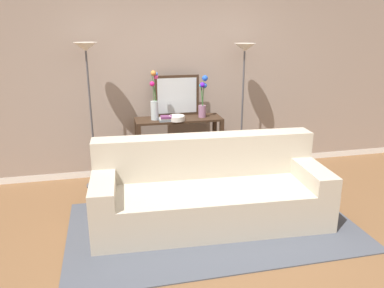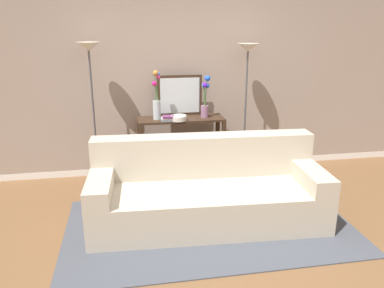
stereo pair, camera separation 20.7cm
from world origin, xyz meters
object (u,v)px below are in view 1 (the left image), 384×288
console_table (179,138)px  vase_tall_flowers (154,102)px  wall_mirror (177,96)px  floor_lamp_left (88,76)px  book_stack (166,119)px  couch (209,193)px  book_row_under_console (158,176)px  floor_lamp_right (244,73)px  fruit_bowl (177,118)px  vase_short_flowers (203,100)px

console_table → vase_tall_flowers: size_ratio=1.79×
wall_mirror → console_table: bearing=-94.4°
floor_lamp_left → vase_tall_flowers: floor_lamp_left is taller
console_table → book_stack: size_ratio=6.42×
couch → floor_lamp_left: (-1.20, 1.19, 1.13)m
console_table → vase_tall_flowers: vase_tall_flowers is taller
couch → vase_tall_flowers: vase_tall_flowers is taller
wall_mirror → book_row_under_console: wall_mirror is taller
floor_lamp_left → wall_mirror: size_ratio=3.07×
floor_lamp_right → book_row_under_console: floor_lamp_right is taller
floor_lamp_right → couch: bearing=-123.4°
floor_lamp_left → fruit_bowl: (1.06, -0.11, -0.55)m
vase_tall_flowers → book_stack: vase_tall_flowers is taller
wall_mirror → vase_tall_flowers: 0.38m
vase_short_flowers → book_row_under_console: size_ratio=1.66×
vase_tall_flowers → book_stack: 0.26m
fruit_bowl → floor_lamp_right: bearing=6.9°
couch → wall_mirror: size_ratio=4.14×
floor_lamp_right → wall_mirror: 0.93m
console_table → book_stack: (-0.19, -0.11, 0.30)m
console_table → floor_lamp_left: size_ratio=0.62×
floor_lamp_left → floor_lamp_right: size_ratio=1.02×
floor_lamp_left → vase_tall_flowers: size_ratio=2.89×
wall_mirror → book_stack: 0.42m
book_stack → console_table: bearing=31.7°
console_table → book_row_under_console: (-0.30, -0.00, -0.53)m
couch → console_table: size_ratio=2.17×
book_stack → book_row_under_console: 0.85m
floor_lamp_right → vase_tall_flowers: floor_lamp_right is taller
floor_lamp_left → book_stack: bearing=-6.4°
wall_mirror → vase_tall_flowers: vase_tall_flowers is taller
floor_lamp_left → vase_short_flowers: size_ratio=3.33×
book_row_under_console → wall_mirror: bearing=27.3°
vase_short_flowers → book_row_under_console: (-0.62, 0.01, -1.03)m
floor_lamp_left → book_row_under_console: 1.60m
book_stack → vase_tall_flowers: bearing=144.4°
wall_mirror → book_row_under_console: 1.13m
couch → vase_tall_flowers: bearing=109.2°
console_table → floor_lamp_right: floor_lamp_right is taller
couch → floor_lamp_right: bearing=56.6°
vase_tall_flowers → vase_short_flowers: (0.64, 0.01, -0.00)m
console_table → floor_lamp_right: bearing=-0.7°
fruit_bowl → couch: bearing=-82.5°
floor_lamp_right → fruit_bowl: bearing=-173.1°
book_stack → couch: bearing=-75.5°
console_table → vase_short_flowers: vase_short_flowers is taller
couch → console_table: (-0.09, 1.20, 0.27)m
couch → console_table: 1.23m
vase_tall_flowers → book_row_under_console: 1.04m
book_row_under_console → vase_tall_flowers: bearing=-128.0°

